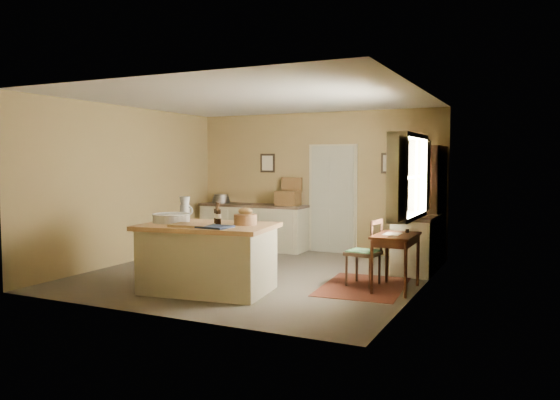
# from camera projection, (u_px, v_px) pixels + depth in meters

# --- Properties ---
(ground) EXTENTS (5.00, 5.00, 0.00)m
(ground) POSITION_uv_depth(u_px,v_px,m) (256.00, 274.00, 8.46)
(ground) COLOR #635A4C
(ground) RESTS_ON ground
(wall_back) EXTENTS (5.00, 0.10, 2.70)m
(wall_back) POSITION_uv_depth(u_px,v_px,m) (316.00, 182.00, 10.62)
(wall_back) COLOR olive
(wall_back) RESTS_ON ground
(wall_front) EXTENTS (5.00, 0.10, 2.70)m
(wall_front) POSITION_uv_depth(u_px,v_px,m) (151.00, 197.00, 6.12)
(wall_front) COLOR olive
(wall_front) RESTS_ON ground
(wall_left) EXTENTS (0.10, 5.00, 2.70)m
(wall_left) POSITION_uv_depth(u_px,v_px,m) (128.00, 185.00, 9.44)
(wall_left) COLOR olive
(wall_left) RESTS_ON ground
(wall_right) EXTENTS (0.10, 5.00, 2.70)m
(wall_right) POSITION_uv_depth(u_px,v_px,m) (421.00, 191.00, 7.29)
(wall_right) COLOR olive
(wall_right) RESTS_ON ground
(ceiling) EXTENTS (5.00, 5.00, 0.00)m
(ceiling) POSITION_uv_depth(u_px,v_px,m) (256.00, 99.00, 8.27)
(ceiling) COLOR silver
(ceiling) RESTS_ON wall_back
(door) EXTENTS (0.97, 0.06, 2.11)m
(door) POSITION_uv_depth(u_px,v_px,m) (332.00, 198.00, 10.46)
(door) COLOR #A3A38C
(door) RESTS_ON ground
(framed_prints) EXTENTS (2.82, 0.02, 0.38)m
(framed_prints) POSITION_uv_depth(u_px,v_px,m) (325.00, 163.00, 10.49)
(framed_prints) COLOR black
(framed_prints) RESTS_ON ground
(window) EXTENTS (0.25, 1.99, 1.12)m
(window) POSITION_uv_depth(u_px,v_px,m) (412.00, 177.00, 7.13)
(window) COLOR #B3B08B
(window) RESTS_ON ground
(work_island) EXTENTS (1.88, 1.36, 1.20)m
(work_island) POSITION_uv_depth(u_px,v_px,m) (207.00, 256.00, 7.34)
(work_island) COLOR #B3B08B
(work_island) RESTS_ON ground
(sideboard) EXTENTS (2.21, 0.63, 1.18)m
(sideboard) POSITION_uv_depth(u_px,v_px,m) (254.00, 225.00, 10.93)
(sideboard) COLOR #B3B08B
(sideboard) RESTS_ON ground
(rug) EXTENTS (1.22, 1.68, 0.01)m
(rug) POSITION_uv_depth(u_px,v_px,m) (363.00, 287.00, 7.62)
(rug) COLOR #461A10
(rug) RESTS_ON ground
(writing_desk) EXTENTS (0.52, 0.86, 0.82)m
(writing_desk) POSITION_uv_depth(u_px,v_px,m) (396.00, 242.00, 7.38)
(writing_desk) COLOR #34160B
(writing_desk) RESTS_ON ground
(desk_chair) EXTENTS (0.48, 0.48, 0.92)m
(desk_chair) POSITION_uv_depth(u_px,v_px,m) (363.00, 253.00, 7.67)
(desk_chair) COLOR black
(desk_chair) RESTS_ON ground
(right_cabinet) EXTENTS (0.62, 1.11, 0.99)m
(right_cabinet) POSITION_uv_depth(u_px,v_px,m) (416.00, 243.00, 8.63)
(right_cabinet) COLOR #B3B08B
(right_cabinet) RESTS_ON ground
(shelving_unit) EXTENTS (0.34, 0.90, 2.01)m
(shelving_unit) POSITION_uv_depth(u_px,v_px,m) (434.00, 206.00, 9.14)
(shelving_unit) COLOR black
(shelving_unit) RESTS_ON ground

